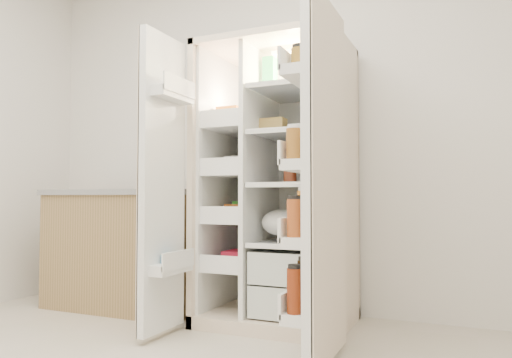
% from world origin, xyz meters
% --- Properties ---
extents(wall_back, '(4.00, 0.02, 2.70)m').
position_xyz_m(wall_back, '(0.00, 2.00, 1.35)').
color(wall_back, silver).
rests_on(wall_back, floor).
extents(refrigerator, '(0.92, 0.70, 1.80)m').
position_xyz_m(refrigerator, '(0.18, 1.65, 0.74)').
color(refrigerator, beige).
rests_on(refrigerator, floor).
extents(freezer_door, '(0.15, 0.40, 1.72)m').
position_xyz_m(freezer_door, '(-0.33, 1.05, 0.89)').
color(freezer_door, white).
rests_on(freezer_door, floor).
extents(fridge_door, '(0.17, 0.58, 1.72)m').
position_xyz_m(fridge_door, '(0.65, 0.96, 0.87)').
color(fridge_door, white).
rests_on(fridge_door, floor).
extents(kitchen_counter, '(1.19, 0.63, 0.86)m').
position_xyz_m(kitchen_counter, '(-0.99, 1.59, 0.43)').
color(kitchen_counter, '#98784C').
rests_on(kitchen_counter, floor).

